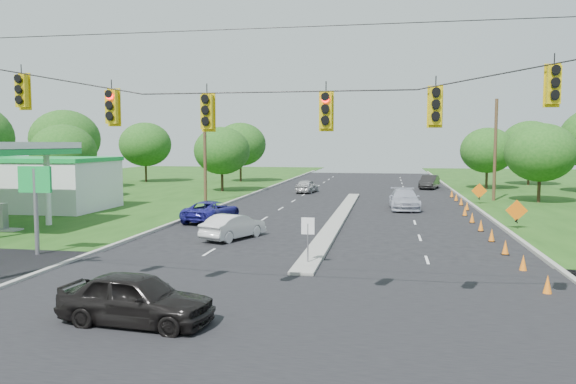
% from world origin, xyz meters
% --- Properties ---
extents(ground, '(160.00, 160.00, 0.00)m').
position_xyz_m(ground, '(0.00, 0.00, 0.00)').
color(ground, black).
rests_on(ground, ground).
extents(cross_street, '(160.00, 14.00, 0.02)m').
position_xyz_m(cross_street, '(0.00, 0.00, 0.00)').
color(cross_street, black).
rests_on(cross_street, ground).
extents(curb_left, '(0.25, 110.00, 0.16)m').
position_xyz_m(curb_left, '(-10.10, 30.00, 0.00)').
color(curb_left, gray).
rests_on(curb_left, ground).
extents(curb_right, '(0.25, 110.00, 0.16)m').
position_xyz_m(curb_right, '(10.10, 30.00, 0.00)').
color(curb_right, gray).
rests_on(curb_right, ground).
extents(median, '(1.00, 34.00, 0.18)m').
position_xyz_m(median, '(0.00, 21.00, 0.00)').
color(median, gray).
rests_on(median, ground).
extents(median_sign, '(0.55, 0.06, 2.05)m').
position_xyz_m(median_sign, '(0.00, 6.00, 1.46)').
color(median_sign, gray).
rests_on(median_sign, ground).
extents(signal_span, '(25.60, 0.32, 9.00)m').
position_xyz_m(signal_span, '(-0.05, -1.00, 4.97)').
color(signal_span, '#422D1C').
rests_on(signal_span, ground).
extents(utility_pole_far_left, '(0.28, 0.28, 9.00)m').
position_xyz_m(utility_pole_far_left, '(-12.50, 30.00, 4.50)').
color(utility_pole_far_left, '#422D1C').
rests_on(utility_pole_far_left, ground).
extents(utility_pole_far_right, '(0.28, 0.28, 9.00)m').
position_xyz_m(utility_pole_far_right, '(12.50, 35.00, 4.50)').
color(utility_pole_far_right, '#422D1C').
rests_on(utility_pole_far_right, ground).
extents(gas_station, '(18.40, 19.70, 5.20)m').
position_xyz_m(gas_station, '(-23.64, 20.24, 2.58)').
color(gas_station, white).
rests_on(gas_station, ground).
extents(cone_0, '(0.32, 0.32, 0.70)m').
position_xyz_m(cone_0, '(8.64, 3.00, 0.35)').
color(cone_0, orange).
rests_on(cone_0, ground).
extents(cone_1, '(0.32, 0.32, 0.70)m').
position_xyz_m(cone_1, '(8.64, 6.50, 0.35)').
color(cone_1, orange).
rests_on(cone_1, ground).
extents(cone_2, '(0.32, 0.32, 0.70)m').
position_xyz_m(cone_2, '(8.64, 10.00, 0.35)').
color(cone_2, orange).
rests_on(cone_2, ground).
extents(cone_3, '(0.32, 0.32, 0.70)m').
position_xyz_m(cone_3, '(8.64, 13.50, 0.35)').
color(cone_3, orange).
rests_on(cone_3, ground).
extents(cone_4, '(0.32, 0.32, 0.70)m').
position_xyz_m(cone_4, '(8.64, 17.00, 0.35)').
color(cone_4, orange).
rests_on(cone_4, ground).
extents(cone_5, '(0.32, 0.32, 0.70)m').
position_xyz_m(cone_5, '(8.64, 20.50, 0.35)').
color(cone_5, orange).
rests_on(cone_5, ground).
extents(cone_6, '(0.32, 0.32, 0.70)m').
position_xyz_m(cone_6, '(8.64, 24.00, 0.35)').
color(cone_6, orange).
rests_on(cone_6, ground).
extents(cone_7, '(0.32, 0.32, 0.70)m').
position_xyz_m(cone_7, '(9.24, 27.50, 0.35)').
color(cone_7, orange).
rests_on(cone_7, ground).
extents(cone_8, '(0.32, 0.32, 0.70)m').
position_xyz_m(cone_8, '(9.24, 31.00, 0.35)').
color(cone_8, orange).
rests_on(cone_8, ground).
extents(cone_9, '(0.32, 0.32, 0.70)m').
position_xyz_m(cone_9, '(9.24, 34.50, 0.35)').
color(cone_9, orange).
rests_on(cone_9, ground).
extents(cone_10, '(0.32, 0.32, 0.70)m').
position_xyz_m(cone_10, '(9.24, 38.00, 0.35)').
color(cone_10, orange).
rests_on(cone_10, ground).
extents(work_sign_1, '(1.27, 0.58, 1.37)m').
position_xyz_m(work_sign_1, '(10.80, 18.00, 1.09)').
color(work_sign_1, black).
rests_on(work_sign_1, ground).
extents(work_sign_2, '(1.27, 0.58, 1.37)m').
position_xyz_m(work_sign_2, '(10.80, 32.00, 1.09)').
color(work_sign_2, black).
rests_on(work_sign_2, ground).
extents(tree_2, '(5.88, 5.88, 6.86)m').
position_xyz_m(tree_2, '(-26.00, 30.00, 4.34)').
color(tree_2, black).
rests_on(tree_2, ground).
extents(tree_3, '(7.56, 7.56, 8.82)m').
position_xyz_m(tree_3, '(-32.00, 40.00, 5.58)').
color(tree_3, black).
rests_on(tree_3, ground).
extents(tree_4, '(6.72, 6.72, 7.84)m').
position_xyz_m(tree_4, '(-28.00, 52.00, 4.96)').
color(tree_4, black).
rests_on(tree_4, ground).
extents(tree_5, '(5.88, 5.88, 6.86)m').
position_xyz_m(tree_5, '(-14.00, 40.00, 4.34)').
color(tree_5, black).
rests_on(tree_5, ground).
extents(tree_6, '(6.72, 6.72, 7.84)m').
position_xyz_m(tree_6, '(-16.00, 55.00, 4.96)').
color(tree_6, black).
rests_on(tree_6, ground).
extents(tree_9, '(5.88, 5.88, 6.86)m').
position_xyz_m(tree_9, '(16.00, 34.00, 4.34)').
color(tree_9, black).
rests_on(tree_9, ground).
extents(tree_11, '(6.72, 6.72, 7.84)m').
position_xyz_m(tree_11, '(20.00, 55.00, 4.96)').
color(tree_11, black).
rests_on(tree_11, ground).
extents(tree_12, '(5.88, 5.88, 6.86)m').
position_xyz_m(tree_12, '(14.00, 48.00, 4.34)').
color(tree_12, black).
rests_on(tree_12, ground).
extents(black_sedan, '(4.61, 2.22, 1.52)m').
position_xyz_m(black_sedan, '(-3.70, -2.39, 0.76)').
color(black_sedan, black).
rests_on(black_sedan, ground).
extents(white_sedan, '(2.89, 4.36, 1.36)m').
position_xyz_m(white_sedan, '(-4.88, 11.91, 0.68)').
color(white_sedan, silver).
rests_on(white_sedan, ground).
extents(blue_pickup, '(3.02, 5.26, 1.38)m').
position_xyz_m(blue_pickup, '(-8.11, 18.13, 0.69)').
color(blue_pickup, navy).
rests_on(blue_pickup, ground).
extents(silver_car_far, '(2.43, 5.53, 1.58)m').
position_xyz_m(silver_car_far, '(4.52, 27.35, 0.79)').
color(silver_car_far, '#ADB0BF').
rests_on(silver_car_far, ground).
extents(silver_car_oncoming, '(2.19, 4.25, 1.38)m').
position_xyz_m(silver_car_oncoming, '(-5.02, 40.44, 0.69)').
color(silver_car_oncoming, '#A5A5A5').
rests_on(silver_car_oncoming, ground).
extents(dark_car_receding, '(2.68, 4.94, 1.54)m').
position_xyz_m(dark_car_receding, '(7.83, 47.89, 0.77)').
color(dark_car_receding, black).
rests_on(dark_car_receding, ground).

